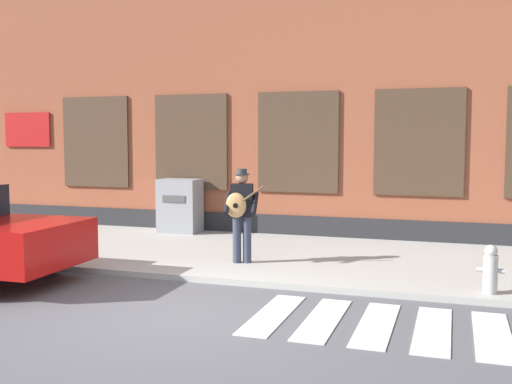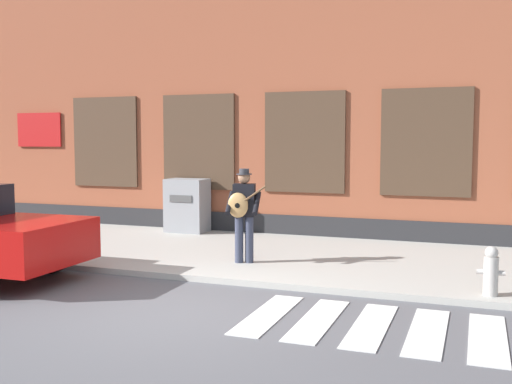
# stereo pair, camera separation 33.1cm
# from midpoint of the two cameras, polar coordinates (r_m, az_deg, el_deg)

# --- Properties ---
(ground_plane) EXTENTS (160.00, 160.00, 0.00)m
(ground_plane) POSITION_cam_midpoint_polar(r_m,az_deg,el_deg) (8.19, -6.27, -11.20)
(ground_plane) COLOR #56565B
(sidewalk) EXTENTS (28.00, 4.60, 0.10)m
(sidewalk) POSITION_cam_midpoint_polar(r_m,az_deg,el_deg) (11.65, 2.31, -6.05)
(sidewalk) COLOR #ADAAA3
(sidewalk) RESTS_ON ground
(building_backdrop) EXTENTS (28.00, 4.06, 8.19)m
(building_backdrop) POSITION_cam_midpoint_polar(r_m,az_deg,el_deg) (15.69, 7.34, 11.56)
(building_backdrop) COLOR brown
(building_backdrop) RESTS_ON ground
(crosswalk) EXTENTS (5.78, 1.90, 0.01)m
(crosswalk) POSITION_cam_midpoint_polar(r_m,az_deg,el_deg) (7.63, 22.41, -12.74)
(crosswalk) COLOR silver
(crosswalk) RESTS_ON ground
(busker) EXTENTS (0.76, 0.62, 1.67)m
(busker) POSITION_cam_midpoint_polar(r_m,az_deg,el_deg) (10.55, -0.32, -1.70)
(busker) COLOR #33384C
(busker) RESTS_ON sidewalk
(utility_box) EXTENTS (0.95, 0.67, 1.26)m
(utility_box) POSITION_cam_midpoint_polar(r_m,az_deg,el_deg) (14.29, -5.91, -1.27)
(utility_box) COLOR gray
(utility_box) RESTS_ON sidewalk
(fire_hydrant) EXTENTS (0.38, 0.20, 0.70)m
(fire_hydrant) POSITION_cam_midpoint_polar(r_m,az_deg,el_deg) (9.12, 22.45, -7.00)
(fire_hydrant) COLOR #B2ADA8
(fire_hydrant) RESTS_ON sidewalk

